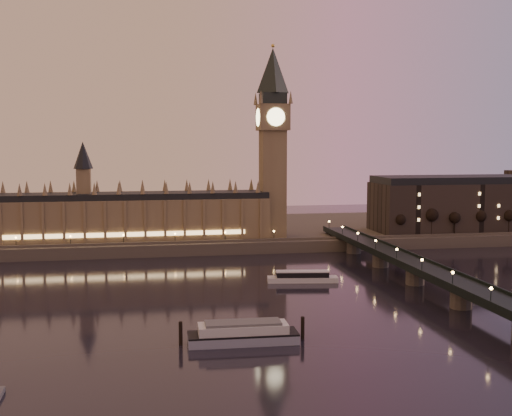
% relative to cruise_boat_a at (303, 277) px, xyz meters
% --- Properties ---
extents(ground, '(700.00, 700.00, 0.00)m').
position_rel_cruise_boat_a_xyz_m(ground, '(-48.27, -31.89, -2.04)').
color(ground, black).
rests_on(ground, ground).
extents(far_embankment, '(560.00, 130.00, 6.00)m').
position_rel_cruise_boat_a_xyz_m(far_embankment, '(-18.27, 133.11, 0.96)').
color(far_embankment, '#423D35').
rests_on(far_embankment, ground).
extents(palace_of_westminster, '(180.00, 26.62, 52.00)m').
position_rel_cruise_boat_a_xyz_m(palace_of_westminster, '(-88.40, 89.10, 19.67)').
color(palace_of_westminster, brown).
rests_on(palace_of_westminster, ground).
extents(big_ben, '(17.68, 17.68, 104.00)m').
position_rel_cruise_boat_a_xyz_m(big_ben, '(5.71, 89.09, 61.91)').
color(big_ben, brown).
rests_on(big_ben, ground).
extents(westminster_bridge, '(13.20, 260.00, 15.30)m').
position_rel_cruise_boat_a_xyz_m(westminster_bridge, '(43.34, -31.89, 3.48)').
color(westminster_bridge, black).
rests_on(westminster_bridge, ground).
extents(city_block, '(155.00, 45.00, 34.00)m').
position_rel_cruise_boat_a_xyz_m(city_block, '(146.66, 99.04, 20.20)').
color(city_block, black).
rests_on(city_block, ground).
extents(bare_tree_0, '(6.52, 6.52, 13.27)m').
position_rel_cruise_boat_a_xyz_m(bare_tree_0, '(75.77, 77.11, 13.88)').
color(bare_tree_0, black).
rests_on(bare_tree_0, ground).
extents(bare_tree_1, '(6.52, 6.52, 13.27)m').
position_rel_cruise_boat_a_xyz_m(bare_tree_1, '(92.03, 77.11, 13.88)').
color(bare_tree_1, black).
rests_on(bare_tree_1, ground).
extents(bare_tree_2, '(6.52, 6.52, 13.27)m').
position_rel_cruise_boat_a_xyz_m(bare_tree_2, '(108.29, 77.11, 13.88)').
color(bare_tree_2, black).
rests_on(bare_tree_2, ground).
extents(bare_tree_3, '(6.52, 6.52, 13.27)m').
position_rel_cruise_boat_a_xyz_m(bare_tree_3, '(124.55, 77.11, 13.88)').
color(bare_tree_3, black).
rests_on(bare_tree_3, ground).
extents(bare_tree_4, '(6.52, 6.52, 13.27)m').
position_rel_cruise_boat_a_xyz_m(bare_tree_4, '(140.82, 77.11, 13.88)').
color(bare_tree_4, black).
rests_on(bare_tree_4, ground).
extents(cruise_boat_a, '(29.56, 10.52, 4.63)m').
position_rel_cruise_boat_a_xyz_m(cruise_boat_a, '(0.00, 0.00, 0.00)').
color(cruise_boat_a, silver).
rests_on(cruise_boat_a, ground).
extents(moored_barge, '(36.53, 9.86, 6.70)m').
position_rel_cruise_boat_a_xyz_m(moored_barge, '(-37.09, -76.05, 0.79)').
color(moored_barge, '#858DA9').
rests_on(moored_barge, ground).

